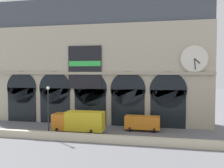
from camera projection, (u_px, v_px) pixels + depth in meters
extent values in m
plane|color=slate|center=(81.00, 132.00, 35.59)|extent=(200.00, 200.00, 0.00)
cube|color=beige|center=(69.00, 137.00, 30.95)|extent=(90.00, 0.70, 0.99)
cube|color=#B2A891|center=(94.00, 75.00, 42.46)|extent=(39.40, 4.93, 16.73)
cube|color=#424751|center=(94.00, 13.00, 42.20)|extent=(39.40, 4.33, 4.76)
cube|color=black|center=(22.00, 105.00, 42.84)|extent=(5.43, 0.20, 6.03)
cylinder|color=black|center=(22.00, 88.00, 42.68)|extent=(5.72, 0.20, 5.72)
cube|color=black|center=(55.00, 106.00, 41.55)|extent=(5.43, 0.20, 6.03)
cylinder|color=black|center=(55.00, 88.00, 41.40)|extent=(5.72, 0.20, 5.72)
cube|color=black|center=(90.00, 107.00, 40.27)|extent=(5.43, 0.20, 6.03)
cylinder|color=black|center=(90.00, 89.00, 40.12)|extent=(5.72, 0.20, 5.72)
cube|color=black|center=(128.00, 108.00, 38.99)|extent=(5.43, 0.20, 6.03)
cylinder|color=black|center=(128.00, 89.00, 38.84)|extent=(5.72, 0.20, 5.72)
cube|color=black|center=(168.00, 109.00, 37.71)|extent=(5.43, 0.20, 6.03)
cylinder|color=black|center=(168.00, 90.00, 37.56)|extent=(5.72, 0.20, 5.72)
cylinder|color=#B2A891|center=(194.00, 59.00, 36.44)|extent=(4.28, 0.25, 4.28)
cylinder|color=silver|center=(194.00, 59.00, 36.33)|extent=(3.96, 0.06, 3.96)
cube|color=black|center=(197.00, 61.00, 36.21)|extent=(0.91, 0.04, 0.86)
cube|color=black|center=(195.00, 64.00, 36.27)|extent=(0.28, 0.04, 1.69)
cube|color=black|center=(85.00, 67.00, 40.00)|extent=(5.74, 0.12, 7.14)
cube|color=green|center=(85.00, 64.00, 39.89)|extent=(5.51, 0.04, 0.86)
cube|color=#A49A85|center=(90.00, 73.00, 39.89)|extent=(39.40, 0.50, 0.44)
cube|color=orange|center=(61.00, 121.00, 35.42)|extent=(2.00, 2.30, 2.30)
cube|color=gold|center=(85.00, 121.00, 34.65)|extent=(5.50, 2.30, 2.70)
cylinder|color=black|center=(57.00, 131.00, 34.49)|extent=(0.28, 0.84, 0.84)
cylinder|color=black|center=(63.00, 127.00, 36.51)|extent=(0.28, 0.84, 0.84)
cylinder|color=black|center=(91.00, 132.00, 33.46)|extent=(0.28, 0.84, 0.84)
cylinder|color=black|center=(95.00, 129.00, 35.48)|extent=(0.28, 0.84, 0.84)
cube|color=orange|center=(142.00, 122.00, 36.07)|extent=(5.20, 2.00, 1.86)
cylinder|color=black|center=(130.00, 129.00, 35.60)|extent=(0.28, 0.68, 0.68)
cylinder|color=black|center=(131.00, 127.00, 37.36)|extent=(0.28, 0.68, 0.68)
cylinder|color=black|center=(154.00, 130.00, 34.88)|extent=(0.28, 0.68, 0.68)
cylinder|color=black|center=(154.00, 128.00, 36.65)|extent=(0.28, 0.68, 0.68)
cylinder|color=black|center=(48.00, 114.00, 32.23)|extent=(0.16, 0.16, 6.50)
sphere|color=#F2EDCC|center=(48.00, 88.00, 32.05)|extent=(0.44, 0.44, 0.44)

